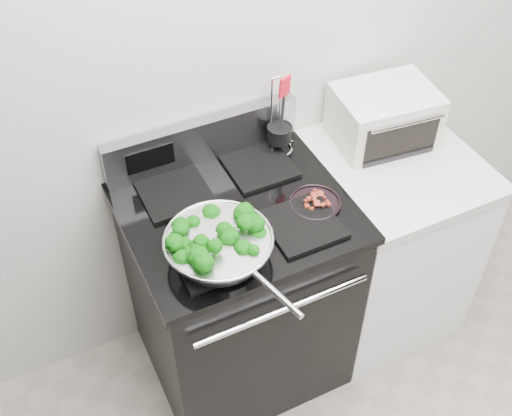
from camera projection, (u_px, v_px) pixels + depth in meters
back_wall at (271, 44)px, 2.29m from camera, size 4.00×0.02×2.70m
gas_range at (239, 290)px, 2.59m from camera, size 0.79×0.69×1.13m
counter at (381, 240)px, 2.82m from camera, size 0.62×0.68×0.92m
skillet at (219, 246)px, 2.07m from camera, size 0.36×0.56×0.08m
broccoli_pile at (218, 241)px, 2.05m from camera, size 0.28×0.28×0.10m
bacon_plate at (315, 201)px, 2.27m from camera, size 0.18×0.18×0.04m
utensil_holder at (279, 137)px, 2.45m from camera, size 0.11×0.11×0.33m
toaster_oven at (384, 116)px, 2.52m from camera, size 0.41×0.33×0.22m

